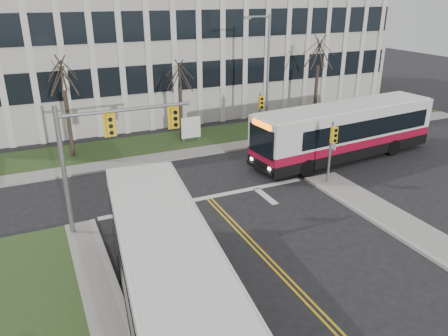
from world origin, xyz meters
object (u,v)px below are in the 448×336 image
streetlight (266,71)px  bus_cross (344,133)px  directory_sign (191,128)px  bus_main (171,288)px

streetlight → bus_cross: bearing=-65.2°
directory_sign → bus_cross: size_ratio=0.15×
bus_main → bus_cross: 19.24m
directory_sign → bus_main: bearing=-112.3°
directory_sign → streetlight: bearing=-13.2°
bus_cross → streetlight: bearing=-160.4°
directory_sign → bus_cross: 11.11m
bus_main → bus_cross: size_ratio=0.97×
streetlight → bus_main: (-13.03, -16.99, -3.44)m
directory_sign → bus_main: size_ratio=0.15×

